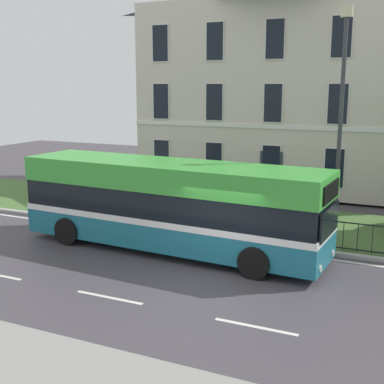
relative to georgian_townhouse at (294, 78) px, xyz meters
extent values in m
cube|color=#433E45|center=(1.51, -15.58, -5.86)|extent=(60.00, 56.00, 0.06)
cube|color=silver|center=(1.51, -11.93, -5.82)|extent=(54.00, 0.14, 0.01)
cube|color=silver|center=(-0.49, -17.38, -5.82)|extent=(2.00, 0.12, 0.01)
cube|color=silver|center=(3.51, -17.38, -5.82)|extent=(2.00, 0.12, 0.01)
cube|color=#9E9E99|center=(1.51, -11.46, -5.77)|extent=(57.00, 0.24, 0.12)
cube|color=#476C34|center=(1.51, -8.58, -5.77)|extent=(57.00, 5.51, 0.12)
cube|color=beige|center=(0.00, 0.01, -0.99)|extent=(14.92, 8.01, 9.43)
cube|color=white|center=(0.00, -4.03, -2.32)|extent=(14.92, 0.06, 0.20)
cube|color=#2D333D|center=(0.00, -4.04, -4.61)|extent=(1.10, 0.06, 2.20)
cube|color=white|center=(-5.97, -4.04, -4.11)|extent=(0.95, 0.04, 1.87)
cube|color=black|center=(-5.97, -4.06, -4.11)|extent=(0.85, 0.03, 1.77)
cube|color=white|center=(-2.98, -4.04, -4.11)|extent=(0.95, 0.04, 1.87)
cube|color=black|center=(-2.98, -4.06, -4.11)|extent=(0.85, 0.03, 1.77)
cube|color=white|center=(0.00, -4.04, -4.11)|extent=(0.95, 0.04, 1.87)
cube|color=black|center=(0.00, -4.06, -4.11)|extent=(0.85, 0.03, 1.77)
cube|color=white|center=(2.98, -4.04, -4.11)|extent=(0.95, 0.04, 1.87)
cube|color=black|center=(2.98, -4.06, -4.11)|extent=(0.85, 0.03, 1.77)
cube|color=white|center=(-5.97, -4.04, -1.21)|extent=(0.95, 0.04, 1.87)
cube|color=black|center=(-5.97, -4.06, -1.21)|extent=(0.85, 0.03, 1.77)
cube|color=white|center=(-2.98, -4.04, -1.21)|extent=(0.95, 0.04, 1.87)
cube|color=black|center=(-2.98, -4.06, -1.21)|extent=(0.85, 0.03, 1.77)
cube|color=white|center=(0.00, -4.04, -1.21)|extent=(0.95, 0.04, 1.87)
cube|color=black|center=(0.00, -4.06, -1.21)|extent=(0.85, 0.03, 1.77)
cube|color=white|center=(2.98, -4.04, -1.21)|extent=(0.95, 0.04, 1.87)
cube|color=black|center=(2.98, -4.06, -1.21)|extent=(0.85, 0.03, 1.77)
cube|color=white|center=(-5.97, -4.04, 1.69)|extent=(0.95, 0.04, 1.87)
cube|color=black|center=(-5.97, -4.06, 1.69)|extent=(0.85, 0.03, 1.77)
cube|color=white|center=(-2.98, -4.04, 1.69)|extent=(0.95, 0.04, 1.87)
cube|color=black|center=(-2.98, -4.06, 1.69)|extent=(0.85, 0.03, 1.77)
cube|color=white|center=(0.00, -4.04, 1.69)|extent=(0.95, 0.04, 1.87)
cube|color=black|center=(0.00, -4.06, 1.69)|extent=(0.85, 0.03, 1.77)
cube|color=white|center=(2.98, -4.04, 1.69)|extent=(0.95, 0.04, 1.87)
cube|color=black|center=(2.98, -4.06, 1.69)|extent=(0.85, 0.03, 1.77)
cube|color=black|center=(0.00, -11.18, -4.76)|extent=(12.64, 0.04, 0.04)
cube|color=black|center=(0.00, -11.18, -5.63)|extent=(12.64, 0.04, 0.04)
cylinder|color=black|center=(-6.32, -11.18, -5.23)|extent=(0.02, 0.02, 0.95)
cylinder|color=black|center=(-5.87, -11.18, -5.23)|extent=(0.02, 0.02, 0.95)
cylinder|color=black|center=(-5.42, -11.18, -5.23)|extent=(0.02, 0.02, 0.95)
cylinder|color=black|center=(-4.97, -11.18, -5.23)|extent=(0.02, 0.02, 0.95)
cylinder|color=black|center=(-4.51, -11.18, -5.23)|extent=(0.02, 0.02, 0.95)
cylinder|color=black|center=(-4.06, -11.18, -5.23)|extent=(0.02, 0.02, 0.95)
cylinder|color=black|center=(-3.61, -11.18, -5.23)|extent=(0.02, 0.02, 0.95)
cylinder|color=black|center=(-3.16, -11.18, -5.23)|extent=(0.02, 0.02, 0.95)
cylinder|color=black|center=(-2.71, -11.18, -5.23)|extent=(0.02, 0.02, 0.95)
cylinder|color=black|center=(-2.26, -11.18, -5.23)|extent=(0.02, 0.02, 0.95)
cylinder|color=black|center=(-1.81, -11.18, -5.23)|extent=(0.02, 0.02, 0.95)
cylinder|color=black|center=(-1.35, -11.18, -5.23)|extent=(0.02, 0.02, 0.95)
cylinder|color=black|center=(-0.90, -11.18, -5.23)|extent=(0.02, 0.02, 0.95)
cylinder|color=black|center=(-0.45, -11.18, -5.23)|extent=(0.02, 0.02, 0.95)
cylinder|color=black|center=(0.00, -11.18, -5.23)|extent=(0.02, 0.02, 0.95)
cylinder|color=black|center=(0.45, -11.18, -5.23)|extent=(0.02, 0.02, 0.95)
cylinder|color=black|center=(0.90, -11.18, -5.23)|extent=(0.02, 0.02, 0.95)
cylinder|color=black|center=(1.35, -11.18, -5.23)|extent=(0.02, 0.02, 0.95)
cylinder|color=black|center=(1.81, -11.18, -5.23)|extent=(0.02, 0.02, 0.95)
cylinder|color=black|center=(2.26, -11.18, -5.23)|extent=(0.02, 0.02, 0.95)
cylinder|color=black|center=(2.71, -11.18, -5.23)|extent=(0.02, 0.02, 0.95)
cylinder|color=black|center=(3.16, -11.18, -5.23)|extent=(0.02, 0.02, 0.95)
cylinder|color=black|center=(3.61, -11.18, -5.23)|extent=(0.02, 0.02, 0.95)
cylinder|color=black|center=(4.06, -11.18, -5.23)|extent=(0.02, 0.02, 0.95)
cylinder|color=black|center=(4.51, -11.18, -5.23)|extent=(0.02, 0.02, 0.95)
cylinder|color=black|center=(4.97, -11.18, -5.23)|extent=(0.02, 0.02, 0.95)
cylinder|color=black|center=(5.42, -11.18, -5.23)|extent=(0.02, 0.02, 0.95)
cube|color=#1C6A7F|center=(-0.84, -13.16, -5.08)|extent=(10.59, 2.98, 0.98)
cube|color=white|center=(-0.84, -13.16, -4.63)|extent=(10.61, 3.01, 0.20)
cube|color=black|center=(-0.84, -13.16, -4.13)|extent=(10.51, 2.94, 0.92)
cube|color=green|center=(-0.84, -13.16, -3.26)|extent=(10.59, 2.98, 0.81)
cube|color=black|center=(4.41, -13.46, -4.18)|extent=(0.17, 2.01, 0.85)
cube|color=black|center=(4.41, -13.46, -3.30)|extent=(0.16, 1.72, 0.52)
cylinder|color=silver|center=(4.45, -12.70, -5.35)|extent=(0.05, 0.20, 0.20)
cylinder|color=silver|center=(4.36, -14.22, -5.35)|extent=(0.05, 0.20, 0.20)
cylinder|color=black|center=(2.67, -12.21, -5.35)|extent=(0.98, 0.35, 0.96)
cylinder|color=black|center=(2.54, -14.50, -5.35)|extent=(0.98, 0.35, 0.96)
cylinder|color=black|center=(-4.23, -11.82, -5.35)|extent=(0.98, 0.35, 0.96)
cylinder|color=black|center=(-4.36, -14.10, -5.35)|extent=(0.98, 0.35, 0.96)
cylinder|color=#333338|center=(4.10, -10.41, -1.99)|extent=(0.14, 0.14, 7.44)
cube|color=beige|center=(4.10, -10.41, 1.91)|extent=(0.36, 0.24, 0.36)
cylinder|color=#4C4742|center=(-2.93, -10.59, -5.24)|extent=(0.50, 0.50, 0.93)
ellipsoid|color=black|center=(-2.93, -10.59, -4.69)|extent=(0.51, 0.51, 0.18)
camera|label=1|loc=(6.72, -27.93, -0.36)|focal=48.04mm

